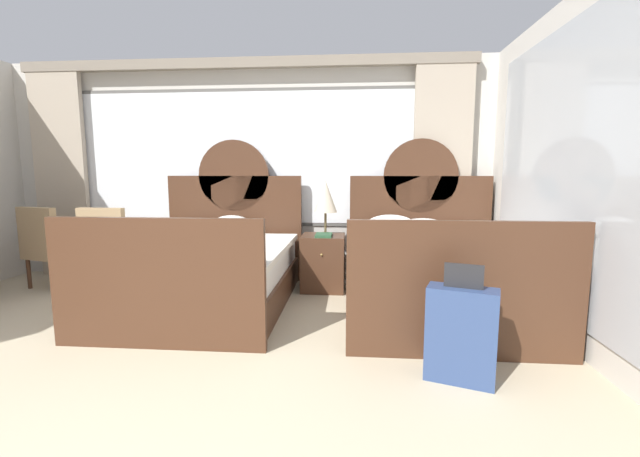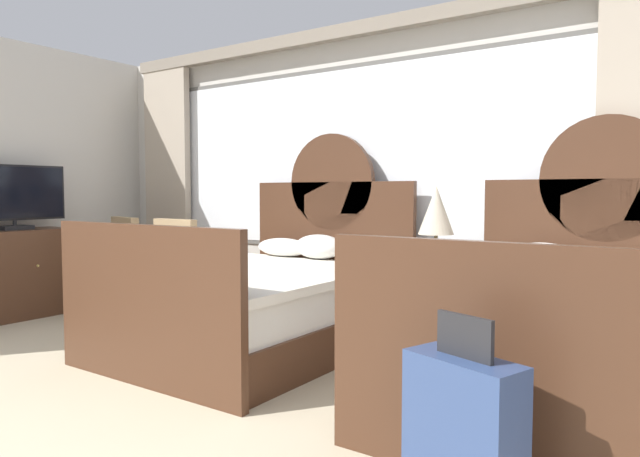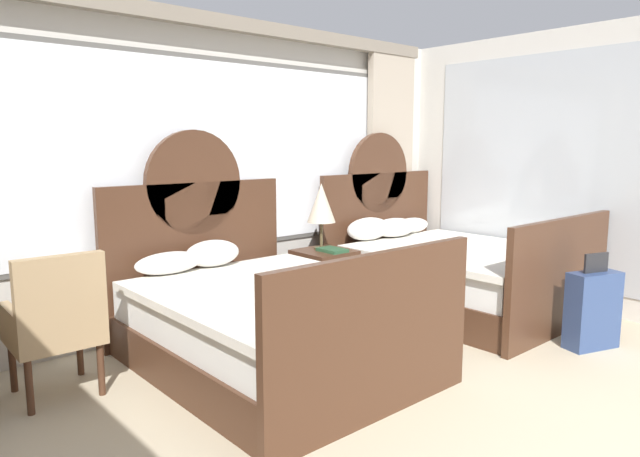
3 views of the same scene
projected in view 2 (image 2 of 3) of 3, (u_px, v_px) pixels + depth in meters
The scene contains 10 objects.
wall_back_window at pixel (351, 168), 5.23m from camera, with size 6.01×0.22×2.70m.
bed_near_window at pixel (260, 301), 4.42m from camera, with size 1.65×2.14×1.72m.
bed_near_mirror at pixel (572, 343), 3.16m from camera, with size 1.65×2.14×1.72m.
nightstand_between_beds at pixel (429, 310), 4.29m from camera, with size 0.48×0.50×0.63m.
table_lamp_on_nightstand at pixel (436, 211), 4.29m from camera, with size 0.27×0.27×0.62m.
book_on_nightstand at pixel (426, 268), 4.19m from camera, with size 0.18×0.26×0.03m.
tv_flatscreen at pixel (14, 196), 5.43m from camera, with size 0.20×1.00×0.62m.
armchair_by_window_left at pixel (187, 264), 5.51m from camera, with size 0.53×0.53×0.95m.
armchair_by_window_centre at pixel (139, 259), 5.92m from camera, with size 0.64×0.64×0.95m.
suitcase_on_floor at pixel (463, 441), 2.04m from camera, with size 0.47×0.31×0.77m.
Camera 2 is at (2.75, -0.65, 1.20)m, focal length 32.23 mm.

